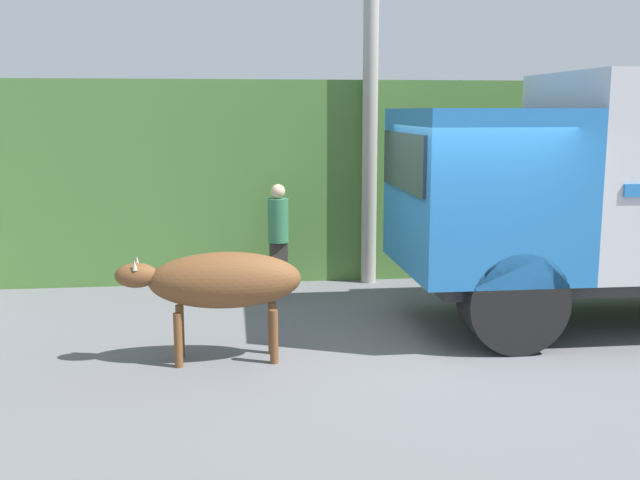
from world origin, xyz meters
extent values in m
plane|color=slate|center=(0.00, 0.00, 0.00)|extent=(60.00, 60.00, 0.00)
cube|color=#4C7A38|center=(0.00, 6.11, 1.57)|extent=(32.00, 5.39, 3.13)
cube|color=#236BB2|center=(0.62, 0.65, 1.73)|extent=(1.90, 2.38, 1.94)
cube|color=#232D38|center=(-0.35, 0.65, 2.08)|extent=(0.04, 2.02, 0.68)
cylinder|color=black|center=(0.72, -0.28, 0.58)|extent=(1.15, 0.52, 1.15)
ellipsoid|color=brown|center=(-2.47, -0.26, 0.89)|extent=(1.63, 0.60, 0.60)
ellipsoid|color=brown|center=(-3.40, -0.26, 0.96)|extent=(0.45, 0.26, 0.26)
cone|color=#B7AD93|center=(-3.40, -0.36, 1.10)|extent=(0.06, 0.06, 0.11)
cone|color=#B7AD93|center=(-3.40, -0.15, 1.10)|extent=(0.06, 0.06, 0.11)
cylinder|color=brown|center=(-2.98, -0.42, 0.29)|extent=(0.09, 0.09, 0.59)
cylinder|color=brown|center=(-2.98, -0.09, 0.29)|extent=(0.09, 0.09, 0.59)
cylinder|color=brown|center=(-1.97, -0.42, 0.29)|extent=(0.09, 0.09, 0.59)
cylinder|color=brown|center=(-1.97, -0.09, 0.29)|extent=(0.09, 0.09, 0.59)
cube|color=#38332D|center=(-1.71, 2.81, 0.37)|extent=(0.27, 0.18, 0.75)
cylinder|color=#33724C|center=(-1.71, 2.81, 1.07)|extent=(0.32, 0.32, 0.65)
sphere|color=#DBB28E|center=(-1.71, 2.81, 1.50)|extent=(0.21, 0.21, 0.21)
cylinder|color=#9E998E|center=(-0.26, 3.26, 2.86)|extent=(0.23, 0.23, 5.72)
camera|label=1|loc=(-2.40, -8.10, 2.67)|focal=42.00mm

